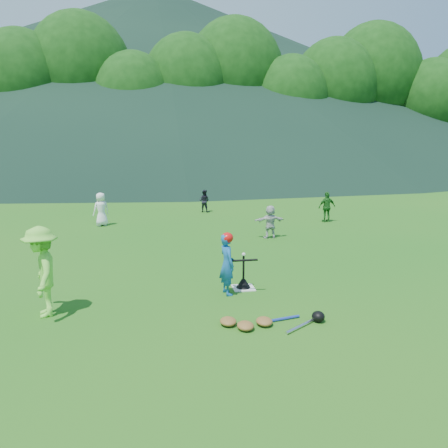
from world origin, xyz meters
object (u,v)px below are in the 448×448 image
Objects in this scene: equipment_pile at (265,322)px; batting_tee at (243,282)px; adult_coach at (42,272)px; fielder_c at (327,207)px; home_plate at (243,288)px; fielder_d at (270,222)px; fielder_b at (204,201)px; fielder_a at (101,209)px; batter_child at (227,264)px.

batting_tee is at bearing 89.07° from equipment_pile.
adult_coach reaches higher than fielder_c.
adult_coach is at bearing -167.81° from home_plate.
batting_tee is (-1.81, -4.54, -0.40)m from fielder_d.
adult_coach reaches higher than fielder_d.
fielder_b is at bearing -40.46° from fielder_c.
fielder_c is 1.69× the size of batting_tee.
equipment_pile is (3.64, -9.34, -0.54)m from fielder_a.
fielder_c is (5.05, 7.12, -0.05)m from batter_child.
batting_tee is at bearing 89.75° from adult_coach.
batter_child is 5.29m from fielder_d.
fielder_d is 1.54× the size of batting_tee.
batter_child is 1.03× the size of fielder_a.
fielder_a is at bearing 10.79° from batter_child.
home_plate is 0.37× the size of fielder_a.
fielder_b is (4.03, 2.41, -0.12)m from fielder_a.
batter_child reaches higher than fielder_c.
adult_coach is 1.54× the size of fielder_d.
fielder_b is 0.53× the size of equipment_pile.
fielder_a is (0.11, 8.29, -0.20)m from adult_coach.
batting_tee is (0.39, 0.27, -0.49)m from batter_child.
home_plate is 8.34m from fielder_a.
batting_tee is (3.78, 0.82, -0.68)m from adult_coach.
equipment_pile is at bearing -90.93° from home_plate.
fielder_c is (8.44, 7.66, -0.23)m from adult_coach.
adult_coach is at bearing -167.81° from batting_tee.
adult_coach is 3.97m from equipment_pile.
equipment_pile is at bearing 80.83° from fielder_a.
fielder_c reaches higher than batting_tee.
home_plate is 0.25× the size of equipment_pile.
fielder_a is 4.69m from fielder_b.
equipment_pile is at bearing 61.80° from adult_coach.
fielder_a is 0.67× the size of equipment_pile.
fielder_b is at bearing 88.11° from equipment_pile.
adult_coach is 8.29m from fielder_a.
home_plate is 0.43× the size of fielder_d.
equipment_pile is (-4.69, -8.72, -0.51)m from fielder_c.
fielder_d is 0.58× the size of equipment_pile.
home_plate is 1.88m from equipment_pile.
adult_coach is (-3.39, -0.55, 0.18)m from batter_child.
batter_child is 0.77× the size of adult_coach.
fielder_a is at bearing 57.48° from fielder_b.
fielder_c is at bearing 145.28° from fielder_a.
fielder_b is 9.89m from batting_tee.
batter_child reaches higher than equipment_pile.
batting_tee is (0.00, 0.00, 0.12)m from home_plate.
fielder_d is (5.48, -2.93, -0.08)m from fielder_a.
fielder_d is 6.69m from equipment_pile.
fielder_a is (-3.28, 7.74, -0.02)m from batter_child.
batter_child reaches higher than batting_tee.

